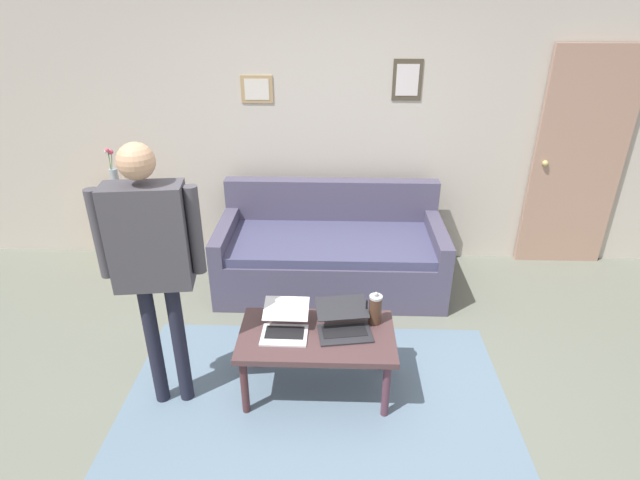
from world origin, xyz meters
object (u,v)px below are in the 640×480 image
(laptop_center, at_px, (344,324))
(flower_vase, at_px, (114,176))
(interior_door, at_px, (578,162))
(coffee_table, at_px, (316,341))
(side_shelf, at_px, (124,228))
(french_press, at_px, (375,309))
(couch, at_px, (330,254))
(laptop_left, at_px, (285,326))
(person_standing, at_px, (151,250))

(laptop_center, distance_m, flower_vase, 2.72)
(interior_door, relative_size, flower_vase, 5.01)
(flower_vase, bearing_deg, coffee_table, 138.35)
(laptop_center, height_order, flower_vase, flower_vase)
(laptop_center, relative_size, side_shelf, 0.52)
(laptop_center, bearing_deg, french_press, -156.68)
(couch, bearing_deg, laptop_left, 78.62)
(coffee_table, distance_m, laptop_center, 0.21)
(couch, bearing_deg, interior_door, -166.96)
(interior_door, bearing_deg, side_shelf, 2.69)
(laptop_center, height_order, side_shelf, side_shelf)
(couch, height_order, side_shelf, couch)
(person_standing, bearing_deg, side_shelf, -61.65)
(french_press, bearing_deg, couch, -76.14)
(flower_vase, relative_size, person_standing, 0.23)
(interior_door, distance_m, couch, 2.44)
(interior_door, height_order, person_standing, interior_door)
(interior_door, xyz_separation_m, side_shelf, (4.27, 0.20, -0.64))
(interior_door, xyz_separation_m, laptop_center, (2.16, 1.87, -0.52))
(interior_door, bearing_deg, person_standing, 31.83)
(interior_door, relative_size, laptop_left, 5.70)
(couch, bearing_deg, laptop_center, 94.41)
(flower_vase, distance_m, person_standing, 2.10)
(couch, distance_m, flower_vase, 2.12)
(couch, bearing_deg, flower_vase, -9.24)
(coffee_table, relative_size, laptop_left, 2.80)
(person_standing, bearing_deg, coffee_table, -172.79)
(couch, height_order, coffee_table, couch)
(laptop_left, bearing_deg, couch, -101.38)
(interior_door, bearing_deg, french_press, 42.28)
(interior_door, height_order, flower_vase, interior_door)
(interior_door, bearing_deg, flower_vase, 2.67)
(french_press, height_order, flower_vase, flower_vase)
(side_shelf, height_order, person_standing, person_standing)
(coffee_table, distance_m, laptop_left, 0.23)
(interior_door, distance_m, side_shelf, 4.32)
(laptop_left, relative_size, french_press, 1.52)
(person_standing, bearing_deg, laptop_left, -169.34)
(coffee_table, distance_m, french_press, 0.44)
(couch, relative_size, french_press, 8.33)
(laptop_left, height_order, person_standing, person_standing)
(flower_vase, xyz_separation_m, person_standing, (-0.99, 1.84, 0.21))
(couch, distance_m, person_standing, 1.99)
(french_press, bearing_deg, interior_door, -137.72)
(side_shelf, xyz_separation_m, person_standing, (-0.99, 1.84, 0.73))
(laptop_left, bearing_deg, interior_door, -143.27)
(laptop_left, height_order, french_press, french_press)
(laptop_left, xyz_separation_m, french_press, (-0.59, -0.12, 0.06))
(couch, xyz_separation_m, coffee_table, (0.07, 1.39, 0.10))
(couch, distance_m, french_press, 1.32)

